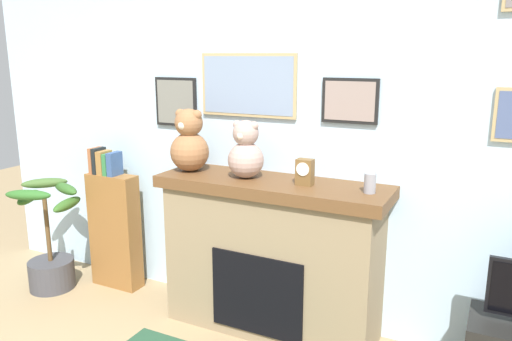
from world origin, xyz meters
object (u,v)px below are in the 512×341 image
(teddy_bear_cream, at_px, (189,143))
(teddy_bear_brown, at_px, (246,152))
(bookshelf, at_px, (114,226))
(potted_plant, at_px, (50,249))
(mantel_clock, at_px, (305,172))
(fireplace, at_px, (272,255))
(candle_jar, at_px, (370,183))

(teddy_bear_cream, height_order, teddy_bear_brown, teddy_bear_cream)
(bookshelf, relative_size, teddy_bear_cream, 2.61)
(potted_plant, relative_size, teddy_bear_brown, 2.30)
(potted_plant, xyz_separation_m, mantel_clock, (2.12, 0.23, 0.83))
(potted_plant, height_order, teddy_bear_brown, teddy_bear_brown)
(fireplace, height_order, potted_plant, fireplace)
(bookshelf, bearing_deg, potted_plant, -147.19)
(mantel_clock, distance_m, teddy_bear_cream, 0.88)
(mantel_clock, height_order, teddy_bear_brown, teddy_bear_brown)
(candle_jar, xyz_separation_m, mantel_clock, (-0.42, -0.00, 0.02))
(candle_jar, height_order, teddy_bear_brown, teddy_bear_brown)
(fireplace, bearing_deg, potted_plant, -172.42)
(candle_jar, bearing_deg, teddy_bear_cream, -179.97)
(fireplace, bearing_deg, teddy_bear_brown, -174.45)
(fireplace, distance_m, teddy_bear_cream, 0.97)
(candle_jar, distance_m, teddy_bear_cream, 1.30)
(teddy_bear_brown, bearing_deg, fireplace, 5.55)
(mantel_clock, bearing_deg, potted_plant, -173.76)
(candle_jar, height_order, mantel_clock, mantel_clock)
(fireplace, xyz_separation_m, teddy_bear_brown, (-0.19, -0.02, 0.71))
(bookshelf, distance_m, mantel_clock, 1.80)
(fireplace, bearing_deg, candle_jar, -1.55)
(potted_plant, xyz_separation_m, teddy_bear_brown, (1.70, 0.23, 0.92))
(bookshelf, xyz_separation_m, mantel_clock, (1.68, -0.05, 0.64))
(fireplace, relative_size, candle_jar, 13.04)
(candle_jar, bearing_deg, teddy_bear_brown, -179.97)
(potted_plant, xyz_separation_m, teddy_bear_cream, (1.24, 0.23, 0.94))
(fireplace, relative_size, bookshelf, 1.36)
(candle_jar, height_order, teddy_bear_cream, teddy_bear_cream)
(potted_plant, bearing_deg, bookshelf, 32.81)
(potted_plant, distance_m, mantel_clock, 2.29)
(fireplace, relative_size, teddy_bear_brown, 4.02)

